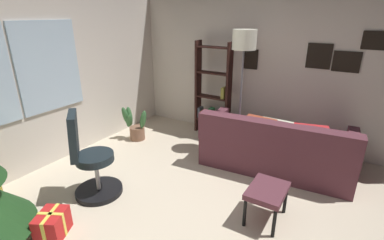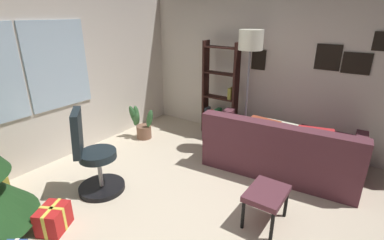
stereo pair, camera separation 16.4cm
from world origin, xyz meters
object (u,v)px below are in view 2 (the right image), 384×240
at_px(couch, 292,149).
at_px(footstool, 267,196).
at_px(floor_lamp, 250,50).
at_px(potted_plant, 142,125).
at_px(bookshelf, 220,95).
at_px(office_chair, 93,161).
at_px(gift_box_red, 53,219).

height_order(couch, footstool, couch).
height_order(floor_lamp, potted_plant, floor_lamp).
xyz_separation_m(couch, floor_lamp, (0.13, 0.79, 1.29)).
height_order(footstool, floor_lamp, floor_lamp).
height_order(bookshelf, floor_lamp, floor_lamp).
bearing_deg(bookshelf, office_chair, 171.50).
xyz_separation_m(footstool, office_chair, (-0.65, 1.92, 0.09)).
xyz_separation_m(couch, gift_box_red, (-2.63, 1.60, -0.16)).
distance_m(couch, potted_plant, 2.51).
distance_m(gift_box_red, bookshelf, 3.15).
xyz_separation_m(footstool, gift_box_red, (-1.33, 1.72, -0.20)).
relative_size(gift_box_red, bookshelf, 0.23).
relative_size(office_chair, potted_plant, 1.78).
distance_m(office_chair, bookshelf, 2.46).
height_order(couch, potted_plant, couch).
xyz_separation_m(office_chair, bookshelf, (2.42, -0.36, 0.30)).
distance_m(bookshelf, potted_plant, 1.47).
relative_size(couch, footstool, 4.28).
distance_m(footstool, potted_plant, 2.71).
bearing_deg(bookshelf, couch, -108.00).
relative_size(footstool, bookshelf, 0.30).
distance_m(bookshelf, floor_lamp, 1.13).
bearing_deg(floor_lamp, couch, -99.24).
xyz_separation_m(gift_box_red, floor_lamp, (2.76, -0.81, 1.45)).
relative_size(gift_box_red, potted_plant, 0.64).
height_order(office_chair, bookshelf, bookshelf).
relative_size(footstool, office_chair, 0.46).
distance_m(couch, office_chair, 2.66).
bearing_deg(gift_box_red, floor_lamp, -16.35).
bearing_deg(bookshelf, gift_box_red, 177.03).
relative_size(gift_box_red, office_chair, 0.36).
height_order(couch, gift_box_red, couch).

